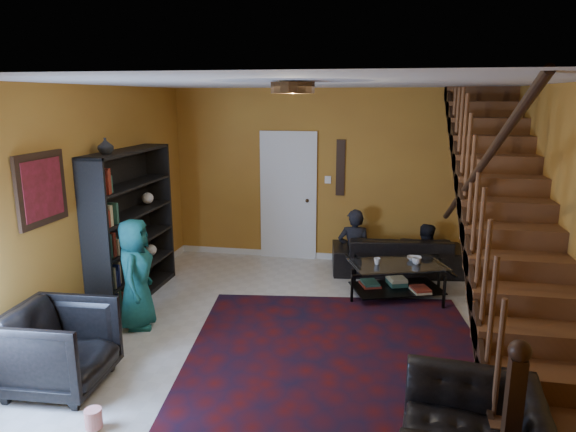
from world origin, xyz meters
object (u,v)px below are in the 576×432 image
sofa (398,254)px  armchair_left (59,348)px  bookshelf (132,228)px  coffee_table (397,278)px

sofa → armchair_left: size_ratio=2.29×
bookshelf → sofa: 3.95m
armchair_left → coffee_table: 4.23m
coffee_table → armchair_left: bearing=-137.6°
armchair_left → coffee_table: armchair_left is taller
sofa → coffee_table: 1.04m
sofa → coffee_table: bearing=81.5°
sofa → armchair_left: (-3.15, -3.89, 0.11)m
armchair_left → coffee_table: (3.12, 2.85, -0.13)m
bookshelf → sofa: bearing=25.9°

